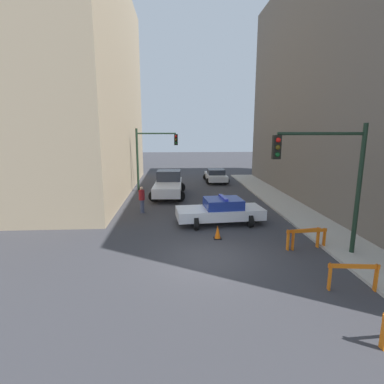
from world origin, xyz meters
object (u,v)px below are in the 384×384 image
parked_car_near (216,175)px  barrier_mid (353,273)px  white_truck (168,184)px  traffic_cone (218,232)px  traffic_light_far (151,151)px  traffic_light_near (332,170)px  barrier_back (309,235)px  pedestrian_crossing (142,199)px  police_car (221,211)px  barrier_corner (303,235)px

parked_car_near → barrier_mid: 20.70m
white_truck → traffic_cone: bearing=-73.2°
traffic_light_far → parked_car_near: 7.79m
white_truck → traffic_cone: (2.49, -9.67, -0.59)m
traffic_light_near → barrier_back: bearing=116.4°
barrier_back → traffic_cone: (-3.73, 1.49, -0.30)m
white_truck → parked_car_near: (4.57, 6.07, -0.23)m
barrier_back → white_truck: bearing=119.1°
pedestrian_crossing → police_car: bearing=-26.8°
barrier_mid → traffic_light_near: bearing=80.4°
barrier_corner → police_car: bearing=128.4°
police_car → pedestrian_crossing: (-4.53, 2.46, 0.14)m
police_car → traffic_cone: 2.45m
white_truck → barrier_corner: bearing=-59.3°
traffic_light_far → white_truck: size_ratio=0.95×
pedestrian_crossing → barrier_corner: bearing=-38.0°
barrier_back → traffic_cone: bearing=158.2°
white_truck → traffic_light_near: bearing=-58.7°
parked_car_near → traffic_light_far: bearing=-145.6°
police_car → white_truck: white_truck is taller
white_truck → barrier_mid: size_ratio=3.43×
police_car → parked_car_near: size_ratio=1.13×
traffic_light_far → white_truck: bearing=-53.2°
traffic_light_far → barrier_corner: (7.46, -13.06, -2.78)m
police_car → traffic_cone: size_ratio=7.39×
barrier_mid → barrier_corner: same height
pedestrian_crossing → white_truck: bearing=73.9°
police_car → traffic_light_near: bearing=-147.1°
barrier_back → traffic_cone: size_ratio=2.44×
police_car → barrier_corner: police_car is taller
police_car → traffic_cone: bearing=163.0°
barrier_mid → traffic_cone: 6.11m
traffic_light_near → white_truck: traffic_light_near is taller
white_truck → pedestrian_crossing: (-1.55, -4.85, -0.04)m
traffic_light_near → traffic_cone: traffic_light_near is taller
parked_car_near → traffic_cone: (-2.08, -15.74, -0.36)m
police_car → barrier_corner: 4.85m
pedestrian_crossing → barrier_corner: pedestrian_crossing is taller
barrier_back → traffic_light_far: bearing=120.4°
traffic_light_far → barrier_mid: 18.39m
traffic_light_near → traffic_light_far: bearing=120.2°
barrier_corner → barrier_mid: bearing=-88.0°
police_car → barrier_corner: bearing=-146.8°
parked_car_near → barrier_corner: bearing=-85.2°
police_car → barrier_back: (3.24, -3.86, -0.11)m
traffic_light_far → police_car: bearing=-64.4°
traffic_light_far → barrier_mid: traffic_light_far is taller
barrier_corner → traffic_cone: 3.80m
pedestrian_crossing → barrier_mid: 12.39m
traffic_light_near → police_car: (-3.59, 4.56, -2.81)m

